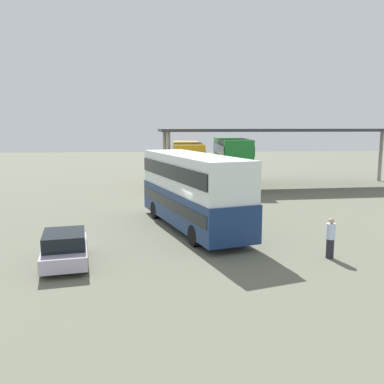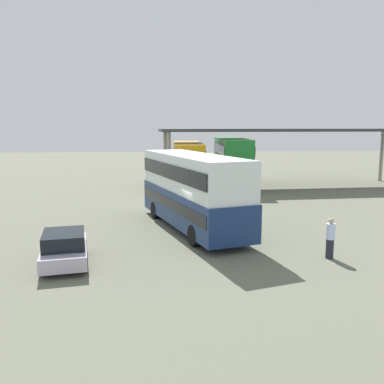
{
  "view_description": "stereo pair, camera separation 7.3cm",
  "coord_description": "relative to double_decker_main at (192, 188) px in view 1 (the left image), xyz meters",
  "views": [
    {
      "loc": [
        -1.95,
        -19.44,
        5.48
      ],
      "look_at": [
        -0.57,
        2.14,
        2.0
      ],
      "focal_mm": 38.21,
      "sensor_mm": 36.0,
      "label": 1
    },
    {
      "loc": [
        -1.87,
        -19.45,
        5.48
      ],
      "look_at": [
        -0.57,
        2.14,
        2.0
      ],
      "focal_mm": 38.21,
      "sensor_mm": 36.0,
      "label": 2
    }
  ],
  "objects": [
    {
      "name": "double_decker_near_canopy",
      "position": [
        0.56,
        15.66,
        0.01
      ],
      "size": [
        2.63,
        10.46,
        4.03
      ],
      "rotation": [
        0.0,
        0.0,
        1.56
      ],
      "color": "white",
      "rests_on": "ground_plane"
    },
    {
      "name": "double_decker_main",
      "position": [
        0.0,
        0.0,
        0.0
      ],
      "size": [
        5.58,
        10.43,
        4.01
      ],
      "rotation": [
        0.0,
        0.0,
        1.89
      ],
      "color": "navy",
      "rests_on": "ground_plane"
    },
    {
      "name": "pedestrian_waiting",
      "position": [
        5.46,
        -5.47,
        -1.35
      ],
      "size": [
        0.38,
        0.38,
        1.72
      ],
      "rotation": [
        0.0,
        0.0,
        2.98
      ],
      "color": "#262633",
      "rests_on": "ground_plane"
    },
    {
      "name": "ground_plane",
      "position": [
        0.57,
        -2.15,
        -2.21
      ],
      "size": [
        140.0,
        140.0,
        0.0
      ],
      "primitive_type": "plane",
      "color": "#646754"
    },
    {
      "name": "depot_canopy",
      "position": [
        9.56,
        15.65,
        2.72
      ],
      "size": [
        23.36,
        6.81,
        5.27
      ],
      "rotation": [
        0.0,
        0.0,
        0.08
      ],
      "color": "#33353A",
      "rests_on": "ground_plane"
    },
    {
      "name": "parked_hatchback",
      "position": [
        -5.46,
        -5.53,
        -1.54
      ],
      "size": [
        2.45,
        4.04,
        1.35
      ],
      "rotation": [
        0.0,
        0.0,
        1.77
      ],
      "color": "#B8B0C7",
      "rests_on": "ground_plane"
    },
    {
      "name": "double_decker_mid_row",
      "position": [
        4.7,
        16.17,
        0.19
      ],
      "size": [
        2.85,
        10.8,
        4.39
      ],
      "rotation": [
        0.0,
        0.0,
        1.54
      ],
      "color": "silver",
      "rests_on": "ground_plane"
    }
  ]
}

